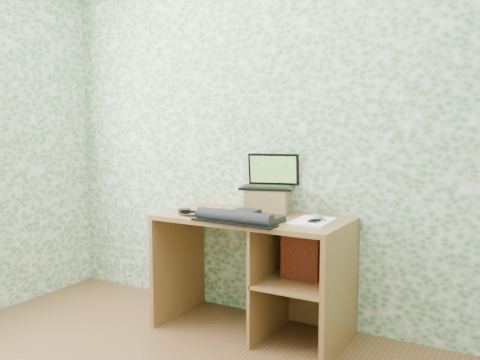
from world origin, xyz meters
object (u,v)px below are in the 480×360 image
Objects in this scene: keyboard at (240,217)px; notepad at (312,221)px; desk at (266,258)px; riser at (267,201)px; laptop at (270,180)px.

keyboard reaches higher than notepad.
notepad is at bearing 27.52° from keyboard.
riser is at bearing 113.92° from desk.
riser is (-0.05, 0.12, 0.35)m from desk.
keyboard is 0.43m from notepad.
riser is 0.14m from laptop.
notepad is (0.38, -0.16, -0.07)m from riser.
laptop is 1.28× the size of notepad.
keyboard reaches higher than desk.
keyboard is (-0.01, -0.34, -0.05)m from riser.
riser reaches higher than keyboard.
riser is 0.42m from notepad.
desk is at bearing -88.78° from laptop.
laptop is (0.00, 0.04, 0.13)m from riser.
desk is 4.51× the size of riser.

